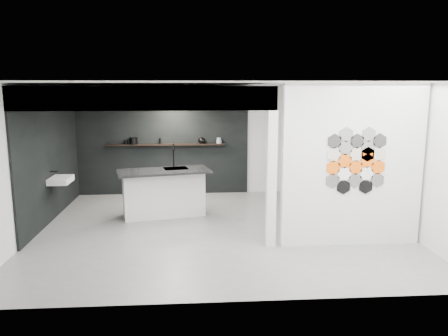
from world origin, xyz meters
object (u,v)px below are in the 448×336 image
Objects in this scene: glass_bowl at (219,142)px; stockpot at (133,141)px; wall_basin at (61,180)px; utensil_cup at (126,142)px; kitchen_island at (164,192)px; kettle at (202,140)px; bottle_dark at (160,141)px; partition_panel at (353,166)px; glass_vase at (219,140)px.

stockpot is at bearing 180.00° from glass_bowl.
wall_basin is 2.37m from utensil_cup.
glass_bowl is 1.15× the size of utensil_cup.
kitchen_island reaches higher than wall_basin.
wall_basin is at bearing -116.68° from utensil_cup.
kettle is (0.86, 1.91, 0.88)m from kitchen_island.
kitchen_island reaches higher than bottle_dark.
kettle reaches higher than glass_bowl.
wall_basin is (-5.46, 1.80, -0.55)m from partition_panel.
glass_vase is (0.44, 0.00, -0.01)m from kettle.
utensil_cup is at bearing 180.00° from bottle_dark.
kettle is 1.06m from bottle_dark.
stockpot is 1.85× the size of utensil_cup.
utensil_cup is at bearing 106.35° from kitchen_island.
utensil_cup is (-2.35, 0.00, -0.02)m from glass_vase.
bottle_dark is at bearing 47.53° from wall_basin.
kettle is at bearing 0.00° from bottle_dark.
kettle is at bearing 180.00° from glass_bowl.
kitchen_island reaches higher than kettle.
stockpot reaches higher than bottle_dark.
stockpot is 1.73m from kettle.
partition_panel is 5.74m from stockpot.
stockpot reaches higher than wall_basin.
stockpot is 1.39× the size of glass_vase.
glass_vase is at bearing 5.29° from kettle.
partition_panel is 13.57× the size of stockpot.
partition_panel reaches higher than wall_basin.
kitchen_island is 2.47m from glass_vase.
glass_vase reaches higher than utensil_cup.
kitchen_island is at bearing 4.31° from wall_basin.
kitchen_island reaches higher than utensil_cup.
glass_vase is 1.05× the size of bottle_dark.
partition_panel is at bearing -61.77° from glass_bowl.
bottle_dark is at bearing 0.00° from utensil_cup.
kettle is (1.73, 0.00, -0.00)m from stockpot.
glass_vase is 1.50m from bottle_dark.
utensil_cup is (-1.91, 0.00, -0.02)m from kettle.
kettle is 1.91m from utensil_cup.
kettle reaches higher than glass_vase.
bottle_dark is (-1.50, 0.00, 0.02)m from glass_bowl.
glass_bowl is at bearing 0.00° from utensil_cup.
kettle is 1.69× the size of utensil_cup.
partition_panel is 5.78m from wall_basin.
partition_panel reaches higher than stockpot.
bottle_dark is (1.89, 2.07, 0.54)m from wall_basin.
glass_vase is at bearing 118.23° from partition_panel.
glass_bowl is (2.16, 0.00, -0.04)m from stockpot.
utensil_cup is at bearing 138.88° from partition_panel.
kitchen_island reaches higher than stockpot.
partition_panel is 1.36× the size of kitchen_island.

